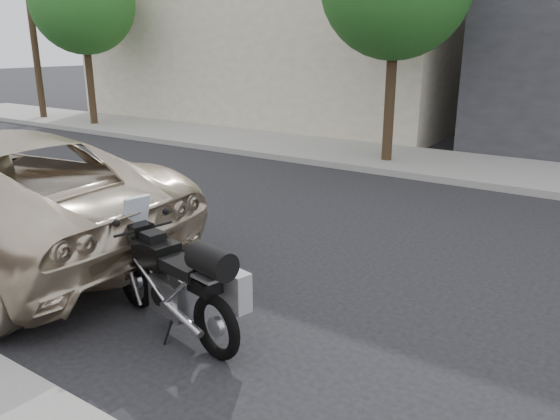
{
  "coord_description": "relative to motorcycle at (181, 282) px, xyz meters",
  "views": [
    {
      "loc": [
        -3.18,
        6.16,
        2.85
      ],
      "look_at": [
        0.4,
        0.91,
        0.9
      ],
      "focal_mm": 35.0,
      "sensor_mm": 36.0,
      "label": 1
    }
  ],
  "objects": [
    {
      "name": "far_sidewalk",
      "position": [
        -0.44,
        -9.11,
        -0.5
      ],
      "size": [
        44.0,
        3.0,
        0.15
      ],
      "primitive_type": "cube",
      "color": "gray",
      "rests_on": "ground"
    },
    {
      "name": "utility_pole",
      "position": [
        15.56,
        -8.61,
        2.93
      ],
      "size": [
        0.24,
        0.24,
        6.7
      ],
      "primitive_type": "cylinder",
      "color": "#352618",
      "rests_on": "far_sidewalk"
    },
    {
      "name": "motorcycle",
      "position": [
        0.0,
        0.0,
        0.0
      ],
      "size": [
        2.08,
        0.76,
        1.33
      ],
      "rotation": [
        0.0,
        0.0,
        -0.2
      ],
      "color": "black",
      "rests_on": "ground"
    },
    {
      "name": "far_building_cream",
      "position": [
        8.56,
        -16.1,
        3.43
      ],
      "size": [
        14.0,
        11.0,
        8.0
      ],
      "color": "#B4A690",
      "rests_on": "ground"
    },
    {
      "name": "street_tree_right",
      "position": [
        12.56,
        -8.61,
        3.57
      ],
      "size": [
        3.4,
        3.4,
        5.7
      ],
      "color": "#352618",
      "rests_on": "far_sidewalk"
    },
    {
      "name": "ground",
      "position": [
        -0.44,
        -2.61,
        -0.57
      ],
      "size": [
        120.0,
        120.0,
        0.0
      ],
      "primitive_type": "plane",
      "color": "black",
      "rests_on": "ground"
    }
  ]
}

